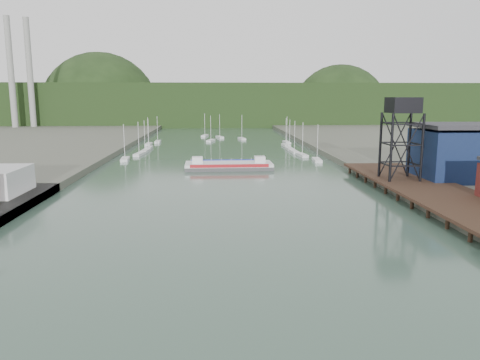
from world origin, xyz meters
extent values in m
plane|color=#304B3D|center=(0.00, 0.00, 0.00)|extent=(600.00, 600.00, 0.00)
cube|color=black|center=(37.00, 45.00, 1.90)|extent=(14.00, 70.00, 0.50)
cylinder|color=black|center=(31.00, 45.00, 0.80)|extent=(0.60, 0.60, 2.20)
cylinder|color=black|center=(43.00, 45.00, 0.80)|extent=(0.60, 0.60, 2.20)
cylinder|color=black|center=(32.00, 55.00, 8.65)|extent=(0.50, 0.50, 13.00)
cylinder|color=black|center=(38.00, 55.00, 8.65)|extent=(0.50, 0.50, 13.00)
cylinder|color=black|center=(32.00, 61.00, 8.65)|extent=(0.50, 0.50, 13.00)
cylinder|color=black|center=(38.00, 61.00, 8.65)|extent=(0.50, 0.50, 13.00)
cube|color=black|center=(35.00, 58.00, 16.65)|extent=(5.50, 5.50, 3.00)
cube|color=black|center=(50.00, 60.00, 6.60)|extent=(20.00, 14.00, 10.00)
cube|color=#2D2D33|center=(50.00, 60.00, 12.50)|extent=(20.50, 14.50, 0.80)
cube|color=silver|center=(-27.54, 103.89, 0.35)|extent=(2.67, 7.65, 0.90)
cube|color=silver|center=(-25.28, 115.30, 0.35)|extent=(2.81, 7.67, 0.90)
cube|color=silver|center=(-24.71, 124.17, 0.35)|extent=(2.35, 7.59, 0.90)
cube|color=silver|center=(-24.81, 134.09, 0.35)|extent=(2.01, 7.50, 0.90)
cube|color=silver|center=(-26.64, 146.33, 0.35)|extent=(2.00, 7.50, 0.90)
cube|color=silver|center=(-24.32, 156.17, 0.35)|extent=(2.16, 7.54, 0.90)
cube|color=silver|center=(27.56, 99.03, 0.35)|extent=(2.53, 7.62, 0.90)
cube|color=silver|center=(25.46, 110.51, 0.35)|extent=(2.76, 7.67, 0.90)
cube|color=silver|center=(24.46, 119.29, 0.35)|extent=(2.22, 7.56, 0.90)
cube|color=silver|center=(24.27, 128.28, 0.35)|extent=(2.18, 7.54, 0.90)
cube|color=silver|center=(24.67, 139.38, 0.35)|extent=(2.46, 7.61, 0.90)
cube|color=silver|center=(26.78, 150.99, 0.35)|extent=(2.48, 7.61, 0.90)
cube|color=silver|center=(-3.16, 160.00, 0.35)|extent=(3.78, 7.76, 0.90)
cube|color=silver|center=(10.04, 168.00, 0.35)|extent=(3.31, 7.74, 0.90)
cube|color=silver|center=(0.66, 176.00, 0.35)|extent=(3.76, 7.76, 0.90)
cube|color=silver|center=(-6.11, 184.00, 0.35)|extent=(3.40, 7.74, 0.90)
cylinder|color=gray|center=(-110.00, 230.00, 30.00)|extent=(3.20, 3.20, 60.00)
cylinder|color=gray|center=(-102.00, 235.00, 30.00)|extent=(3.20, 3.20, 60.00)
cube|color=black|center=(0.00, 300.00, 12.00)|extent=(500.00, 120.00, 28.00)
sphere|color=black|center=(-80.00, 300.00, 8.00)|extent=(80.00, 80.00, 80.00)
sphere|color=black|center=(90.00, 310.00, 6.00)|extent=(70.00, 70.00, 70.00)
cube|color=#464648|center=(1.98, 86.50, 0.44)|extent=(22.28, 9.26, 0.88)
cube|color=silver|center=(1.98, 86.50, 1.24)|extent=(22.28, 9.26, 0.71)
cube|color=#AB131A|center=(2.07, 82.03, 1.42)|extent=(19.47, 0.50, 0.80)
cube|color=navy|center=(1.90, 90.97, 1.42)|extent=(19.47, 0.50, 0.80)
cube|color=silver|center=(-5.98, 86.35, 2.30)|extent=(2.70, 2.70, 1.77)
cube|color=silver|center=(9.94, 86.65, 2.30)|extent=(2.70, 2.70, 1.77)
camera|label=1|loc=(-1.48, -31.74, 18.37)|focal=35.00mm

